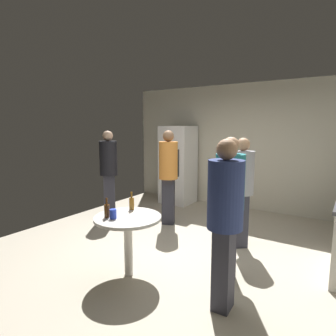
{
  "coord_description": "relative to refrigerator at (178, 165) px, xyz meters",
  "views": [
    {
      "loc": [
        2.11,
        -3.47,
        1.79
      ],
      "look_at": [
        -0.27,
        0.15,
        1.16
      ],
      "focal_mm": 30.55,
      "sensor_mm": 36.0,
      "label": 1
    }
  ],
  "objects": [
    {
      "name": "wall_back",
      "position": [
        1.33,
        0.43,
        0.45
      ],
      "size": [
        5.32,
        0.06,
        2.7
      ],
      "primitive_type": "cube",
      "color": "beige",
      "rests_on": "ground_plane"
    },
    {
      "name": "refrigerator",
      "position": [
        0.0,
        0.0,
        0.0
      ],
      "size": [
        0.7,
        0.68,
        1.8
      ],
      "color": "white",
      "rests_on": "ground_plane"
    },
    {
      "name": "beer_bottle_amber",
      "position": [
        1.11,
        -2.96,
        -0.08
      ],
      "size": [
        0.06,
        0.06,
        0.23
      ],
      "color": "#8C5919",
      "rests_on": "foreground_table"
    },
    {
      "name": "person_in_black_shirt",
      "position": [
        -0.59,
        -1.67,
        0.1
      ],
      "size": [
        0.48,
        0.48,
        1.71
      ],
      "rotation": [
        0.0,
        0.0,
        -0.78
      ],
      "color": "#2D2D38",
      "rests_on": "ground_plane"
    },
    {
      "name": "plastic_cup_blue",
      "position": [
        1.17,
        -3.36,
        -0.11
      ],
      "size": [
        0.08,
        0.08,
        0.11
      ],
      "primitive_type": "cylinder",
      "color": "blue",
      "rests_on": "foreground_table"
    },
    {
      "name": "person_in_navy_shirt",
      "position": [
        2.46,
        -3.19,
        0.08
      ],
      "size": [
        0.36,
        0.36,
        1.68
      ],
      "rotation": [
        0.0,
        0.0,
        -3.09
      ],
      "color": "#2D2D38",
      "rests_on": "ground_plane"
    },
    {
      "name": "ground_plane",
      "position": [
        1.33,
        -2.2,
        -0.95
      ],
      "size": [
        5.2,
        5.2,
        0.1
      ],
      "primitive_type": "cube",
      "color": "#B2A893"
    },
    {
      "name": "beer_bottle_brown",
      "position": [
        1.07,
        -3.36,
        -0.08
      ],
      "size": [
        0.06,
        0.06,
        0.23
      ],
      "color": "#593314",
      "rests_on": "foreground_table"
    },
    {
      "name": "foreground_table",
      "position": [
        1.25,
        -3.2,
        -0.27
      ],
      "size": [
        0.8,
        0.8,
        0.73
      ],
      "color": "beige",
      "rests_on": "ground_plane"
    },
    {
      "name": "person_in_teal_shirt",
      "position": [
        2.26,
        -2.55,
        0.08
      ],
      "size": [
        0.46,
        0.46,
        1.67
      ],
      "rotation": [
        0.0,
        0.0,
        -2.65
      ],
      "color": "#2D2D38",
      "rests_on": "ground_plane"
    },
    {
      "name": "person_in_gray_shirt",
      "position": [
        2.09,
        -1.63,
        0.05
      ],
      "size": [
        0.48,
        0.48,
        1.63
      ],
      "rotation": [
        0.0,
        0.0,
        -2.45
      ],
      "color": "#2D2D38",
      "rests_on": "ground_plane"
    },
    {
      "name": "person_in_orange_shirt",
      "position": [
        0.64,
        -1.39,
        0.11
      ],
      "size": [
        0.45,
        0.45,
        1.72
      ],
      "rotation": [
        0.0,
        0.0,
        -1.16
      ],
      "color": "#2D2D38",
      "rests_on": "ground_plane"
    }
  ]
}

